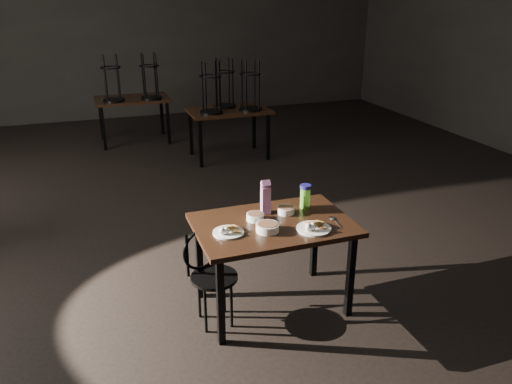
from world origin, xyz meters
name	(u,v)px	position (x,y,z in m)	size (l,w,h in m)	color
room	(224,0)	(-0.06, 0.01, 2.33)	(12.00, 12.04, 3.22)	black
main_table	(273,232)	(-0.04, -1.16, 0.67)	(1.20, 0.80, 0.75)	black
plate_left	(228,231)	(-0.42, -1.22, 0.77)	(0.23, 0.23, 0.07)	white
plate_right	(314,227)	(0.20, -1.38, 0.77)	(0.26, 0.26, 0.08)	white
bowl_near	(255,217)	(-0.16, -1.07, 0.78)	(0.14, 0.14, 0.05)	white
bowl_far	(286,210)	(0.11, -1.03, 0.78)	(0.14, 0.14, 0.05)	white
bowl_big	(267,227)	(-0.14, -1.28, 0.78)	(0.17, 0.17, 0.06)	white
juice_carton	(266,198)	(-0.03, -0.97, 0.88)	(0.07, 0.07, 0.28)	#7E1769
water_bottle	(305,196)	(0.30, -0.99, 0.85)	(0.11, 0.11, 0.20)	#73D83F
spoon	(333,219)	(0.42, -1.27, 0.75)	(0.05, 0.21, 0.01)	silver
bentwood_chair	(210,269)	(-0.56, -1.17, 0.45)	(0.39, 0.39, 0.75)	black
bg_table_right	(229,108)	(0.75, 2.73, 0.78)	(1.20, 0.80, 1.48)	black
bg_table_far	(132,98)	(-0.52, 4.05, 0.75)	(1.20, 0.80, 1.48)	black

